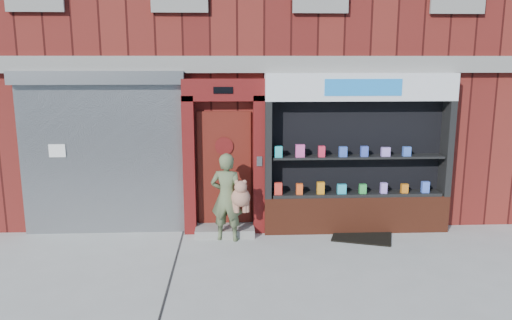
{
  "coord_description": "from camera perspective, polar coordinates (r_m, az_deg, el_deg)",
  "views": [
    {
      "loc": [
        -0.61,
        -7.26,
        3.24
      ],
      "look_at": [
        -0.2,
        1.0,
        1.57
      ],
      "focal_mm": 35.0,
      "sensor_mm": 36.0,
      "label": 1
    }
  ],
  "objects": [
    {
      "name": "shutter_bay",
      "position": [
        9.61,
        -17.22,
        1.81
      ],
      "size": [
        3.1,
        0.3,
        3.04
      ],
      "color": "gray",
      "rests_on": "ground"
    },
    {
      "name": "doormat",
      "position": [
        9.55,
        11.99,
        -8.57
      ],
      "size": [
        1.23,
        1.03,
        0.03
      ],
      "primitive_type": "cube",
      "rotation": [
        0.0,
        0.0,
        -0.32
      ],
      "color": "black",
      "rests_on": "ground"
    },
    {
      "name": "woman",
      "position": [
        8.99,
        -3.15,
        -4.23
      ],
      "size": [
        0.75,
        0.53,
        1.62
      ],
      "color": "#576441",
      "rests_on": "ground"
    },
    {
      "name": "red_door_bay",
      "position": [
        9.29,
        -3.66,
        0.35
      ],
      "size": [
        1.52,
        0.58,
        2.9
      ],
      "color": "#5A0F0F",
      "rests_on": "ground"
    },
    {
      "name": "ground",
      "position": [
        7.97,
        1.83,
        -12.55
      ],
      "size": [
        80.0,
        80.0,
        0.0
      ],
      "primitive_type": "plane",
      "color": "#9E9E99",
      "rests_on": "ground"
    },
    {
      "name": "building",
      "position": [
        13.29,
        -0.22,
        14.71
      ],
      "size": [
        12.0,
        8.16,
        8.0
      ],
      "color": "#591714",
      "rests_on": "ground"
    },
    {
      "name": "pharmacy_bay",
      "position": [
        9.56,
        11.48,
        -0.07
      ],
      "size": [
        3.5,
        0.41,
        3.0
      ],
      "color": "maroon",
      "rests_on": "ground"
    }
  ]
}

